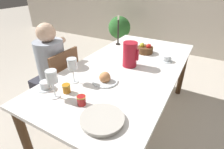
# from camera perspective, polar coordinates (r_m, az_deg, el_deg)

# --- Properties ---
(ground_plane) EXTENTS (20.00, 20.00, 0.00)m
(ground_plane) POSITION_cam_1_polar(r_m,az_deg,el_deg) (2.22, 4.02, -15.01)
(ground_plane) COLOR beige
(dining_table) EXTENTS (1.00, 2.03, 0.75)m
(dining_table) POSITION_cam_1_polar(r_m,az_deg,el_deg) (1.82, 4.74, 0.27)
(dining_table) COLOR white
(dining_table) RESTS_ON ground_plane
(chair_person_side) EXTENTS (0.42, 0.42, 0.90)m
(chair_person_side) POSITION_cam_1_polar(r_m,az_deg,el_deg) (2.08, -16.58, -3.25)
(chair_person_side) COLOR brown
(chair_person_side) RESTS_ON ground_plane
(person_seated) EXTENTS (0.39, 0.41, 1.17)m
(person_seated) POSITION_cam_1_polar(r_m,az_deg,el_deg) (2.03, -19.49, 2.37)
(person_seated) COLOR #33333D
(person_seated) RESTS_ON ground_plane
(red_pitcher) EXTENTS (0.17, 0.14, 0.25)m
(red_pitcher) POSITION_cam_1_polar(r_m,az_deg,el_deg) (1.75, 5.87, 6.56)
(red_pitcher) COLOR #A31423
(red_pitcher) RESTS_ON dining_table
(wine_glass_water) EXTENTS (0.08, 0.08, 0.22)m
(wine_glass_water) POSITION_cam_1_polar(r_m,az_deg,el_deg) (1.47, -12.86, 3.12)
(wine_glass_water) COLOR white
(wine_glass_water) RESTS_ON dining_table
(wine_glass_juice) EXTENTS (0.08, 0.08, 0.22)m
(wine_glass_juice) POSITION_cam_1_polar(r_m,az_deg,el_deg) (1.31, -19.02, -1.07)
(wine_glass_juice) COLOR white
(wine_glass_juice) RESTS_ON dining_table
(teacup_near_person) EXTENTS (0.15, 0.15, 0.06)m
(teacup_near_person) POSITION_cam_1_polar(r_m,az_deg,el_deg) (1.51, -20.82, -3.35)
(teacup_near_person) COLOR silver
(teacup_near_person) RESTS_ON dining_table
(teacup_across) EXTENTS (0.15, 0.15, 0.06)m
(teacup_across) POSITION_cam_1_polar(r_m,az_deg,el_deg) (1.97, 17.18, 4.93)
(teacup_across) COLOR silver
(teacup_across) RESTS_ON dining_table
(serving_tray) EXTENTS (0.28, 0.28, 0.03)m
(serving_tray) POSITION_cam_1_polar(r_m,az_deg,el_deg) (1.12, -3.24, -14.36)
(serving_tray) COLOR #B7B2A8
(serving_tray) RESTS_ON dining_table
(bread_plate) EXTENTS (0.22, 0.22, 0.10)m
(bread_plate) POSITION_cam_1_polar(r_m,az_deg,el_deg) (1.50, -2.35, -1.41)
(bread_plate) COLOR silver
(bread_plate) RESTS_ON dining_table
(jam_jar_amber) EXTENTS (0.06, 0.06, 0.07)m
(jam_jar_amber) POSITION_cam_1_polar(r_m,az_deg,el_deg) (1.25, -9.95, -8.17)
(jam_jar_amber) COLOR #A81E1E
(jam_jar_amber) RESTS_ON dining_table
(jam_jar_red) EXTENTS (0.06, 0.06, 0.07)m
(jam_jar_red) POSITION_cam_1_polar(r_m,az_deg,el_deg) (1.40, -14.66, -4.31)
(jam_jar_red) COLOR #C67A1E
(jam_jar_red) RESTS_ON dining_table
(fruit_bowl) EXTENTS (0.18, 0.18, 0.12)m
(fruit_bowl) POSITION_cam_1_polar(r_m,az_deg,el_deg) (2.13, 10.79, 8.10)
(fruit_bowl) COLOR brown
(fruit_bowl) RESTS_ON dining_table
(candlestick_tall) EXTENTS (0.06, 0.06, 0.38)m
(candlestick_tall) POSITION_cam_1_polar(r_m,az_deg,el_deg) (2.35, 2.01, 13.25)
(candlestick_tall) COLOR black
(candlestick_tall) RESTS_ON dining_table
(potted_plant) EXTENTS (0.49, 0.49, 0.81)m
(potted_plant) POSITION_cam_1_polar(r_m,az_deg,el_deg) (4.08, 2.41, 14.58)
(potted_plant) COLOR #A8603D
(potted_plant) RESTS_ON ground_plane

